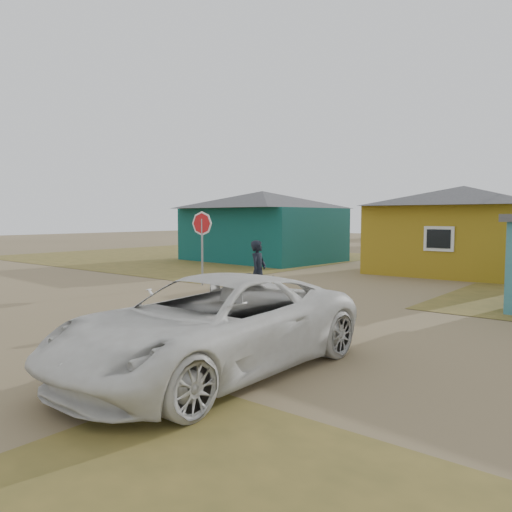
% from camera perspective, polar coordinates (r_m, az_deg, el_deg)
% --- Properties ---
extents(ground, '(120.00, 120.00, 0.00)m').
position_cam_1_polar(ground, '(13.30, -6.65, -6.49)').
color(ground, olive).
extents(grass_nw, '(20.00, 18.00, 0.00)m').
position_cam_1_polar(grass_nw, '(32.26, -7.52, -0.01)').
color(grass_nw, olive).
rests_on(grass_nw, ground).
extents(house_teal, '(8.93, 7.08, 4.00)m').
position_cam_1_polar(house_teal, '(28.81, 0.73, 3.57)').
color(house_teal, '#0B3F3B').
rests_on(house_teal, ground).
extents(house_yellow, '(7.72, 6.76, 3.90)m').
position_cam_1_polar(house_yellow, '(24.11, 22.53, 2.92)').
color(house_yellow, olive).
rests_on(house_yellow, ground).
extents(house_pale_west, '(7.04, 6.15, 3.60)m').
position_cam_1_polar(house_pale_west, '(45.77, 19.45, 3.42)').
color(house_pale_west, '#95A28B').
rests_on(house_pale_west, ground).
extents(house_pale_north, '(6.28, 5.81, 3.40)m').
position_cam_1_polar(house_pale_north, '(59.86, 16.09, 3.60)').
color(house_pale_north, '#95A28B').
rests_on(house_pale_north, ground).
extents(stop_sign, '(0.87, 0.26, 2.73)m').
position_cam_1_polar(stop_sign, '(18.40, -6.19, 2.79)').
color(stop_sign, gray).
rests_on(stop_sign, ground).
extents(cyclist, '(1.75, 0.87, 1.90)m').
position_cam_1_polar(cyclist, '(13.38, 0.25, -3.38)').
color(cyclist, black).
rests_on(cyclist, ground).
extents(vehicle, '(2.61, 5.64, 1.57)m').
position_cam_1_polar(vehicle, '(8.18, -5.09, -7.84)').
color(vehicle, white).
rests_on(vehicle, ground).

